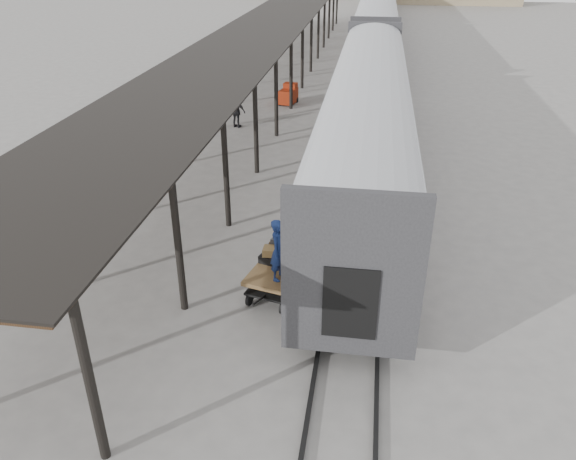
# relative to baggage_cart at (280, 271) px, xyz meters

# --- Properties ---
(ground) EXTENTS (160.00, 160.00, 0.00)m
(ground) POSITION_rel_baggage_cart_xyz_m (-1.10, 0.77, -0.65)
(ground) COLOR slate
(ground) RESTS_ON ground
(train) EXTENTS (3.45, 76.01, 4.01)m
(train) POSITION_rel_baggage_cart_xyz_m (2.09, 34.56, 2.04)
(train) COLOR silver
(train) RESTS_ON ground
(canopy) EXTENTS (4.90, 64.30, 4.15)m
(canopy) POSITION_rel_baggage_cart_xyz_m (-4.50, 24.77, 3.36)
(canopy) COLOR #422B19
(canopy) RESTS_ON ground
(rails) EXTENTS (1.54, 150.00, 0.12)m
(rails) POSITION_rel_baggage_cart_xyz_m (2.10, 34.77, -0.59)
(rails) COLOR black
(rails) RESTS_ON ground
(baggage_cart) EXTENTS (1.78, 2.63, 0.86)m
(baggage_cart) POSITION_rel_baggage_cart_xyz_m (0.00, 0.00, 0.00)
(baggage_cart) COLOR brown
(baggage_cart) RESTS_ON ground
(suitcase_stack) EXTENTS (1.45, 1.21, 0.58)m
(suitcase_stack) POSITION_rel_baggage_cart_xyz_m (-0.01, 0.38, 0.42)
(suitcase_stack) COLOR #39393B
(suitcase_stack) RESTS_ON baggage_cart
(luggage_tug) EXTENTS (1.07, 1.48, 1.19)m
(luggage_tug) POSITION_rel_baggage_cart_xyz_m (-2.74, 19.78, -0.10)
(luggage_tug) COLOR maroon
(luggage_tug) RESTS_ON ground
(porter) EXTENTS (0.58, 0.73, 1.75)m
(porter) POSITION_rel_baggage_cart_xyz_m (0.10, -0.65, 1.09)
(porter) COLOR navy
(porter) RESTS_ON baggage_cart
(pedestrian) EXTENTS (1.08, 0.68, 1.72)m
(pedestrian) POSITION_rel_baggage_cart_xyz_m (-4.75, 14.81, 0.21)
(pedestrian) COLOR black
(pedestrian) RESTS_ON ground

